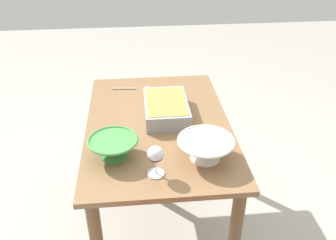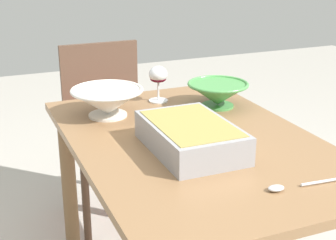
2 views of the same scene
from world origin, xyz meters
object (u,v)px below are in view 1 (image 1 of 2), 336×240
object	(u,v)px
dining_table	(158,142)
wine_glass	(156,156)
mixing_bowl	(113,147)
casserole_dish	(166,107)
serving_spoon	(139,88)
small_bowl	(206,148)

from	to	relation	value
dining_table	wine_glass	xyz separation A→B (m)	(0.42, -0.04, 0.22)
wine_glass	mixing_bowl	distance (m)	0.24
dining_table	wine_glass	size ratio (longest dim) A/B	7.94
mixing_bowl	casserole_dish	bearing A→B (deg)	141.36
wine_glass	casserole_dish	size ratio (longest dim) A/B	0.40
casserole_dish	serving_spoon	size ratio (longest dim) A/B	1.47
dining_table	small_bowl	bearing A→B (deg)	30.93
serving_spoon	casserole_dish	bearing A→B (deg)	22.86
dining_table	serving_spoon	world-z (taller)	serving_spoon
serving_spoon	dining_table	bearing A→B (deg)	12.34
dining_table	casserole_dish	world-z (taller)	casserole_dish
mixing_bowl	serving_spoon	xyz separation A→B (m)	(-0.67, 0.14, -0.05)
casserole_dish	small_bowl	xyz separation A→B (m)	(0.40, 0.14, 0.01)
small_bowl	serving_spoon	size ratio (longest dim) A/B	1.07
casserole_dish	serving_spoon	world-z (taller)	casserole_dish
serving_spoon	wine_glass	bearing A→B (deg)	3.37
small_bowl	serving_spoon	xyz separation A→B (m)	(-0.73, -0.28, -0.05)
dining_table	small_bowl	xyz separation A→B (m)	(0.32, 0.19, 0.18)
casserole_dish	small_bowl	bearing A→B (deg)	19.81
mixing_bowl	dining_table	bearing A→B (deg)	139.87
dining_table	wine_glass	world-z (taller)	wine_glass
casserole_dish	small_bowl	world-z (taller)	small_bowl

